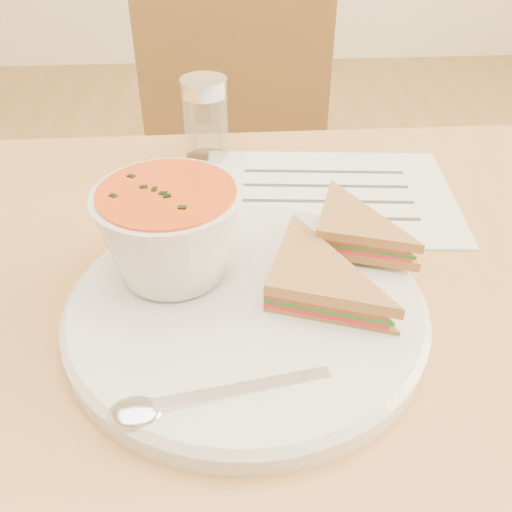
{
  "coord_description": "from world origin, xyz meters",
  "views": [
    {
      "loc": [
        0.01,
        -0.39,
        1.09
      ],
      "look_at": [
        0.04,
        -0.01,
        0.8
      ],
      "focal_mm": 40.0,
      "sensor_mm": 36.0,
      "label": 1
    }
  ],
  "objects_px": {
    "plate": "(246,310)",
    "condiment_shaker": "(206,119)",
    "soup_bowl": "(171,237)",
    "chair_far": "(220,237)"
  },
  "relations": [
    {
      "from": "plate",
      "to": "condiment_shaker",
      "type": "xyz_separation_m",
      "value": [
        -0.03,
        0.31,
        0.04
      ]
    },
    {
      "from": "plate",
      "to": "condiment_shaker",
      "type": "distance_m",
      "value": 0.31
    },
    {
      "from": "plate",
      "to": "soup_bowl",
      "type": "relative_size",
      "value": 2.45
    },
    {
      "from": "plate",
      "to": "soup_bowl",
      "type": "bearing_deg",
      "value": 146.85
    },
    {
      "from": "condiment_shaker",
      "to": "soup_bowl",
      "type": "bearing_deg",
      "value": -96.19
    },
    {
      "from": "chair_far",
      "to": "condiment_shaker",
      "type": "bearing_deg",
      "value": 101.11
    },
    {
      "from": "soup_bowl",
      "to": "chair_far",
      "type": "bearing_deg",
      "value": 85.99
    },
    {
      "from": "soup_bowl",
      "to": "condiment_shaker",
      "type": "bearing_deg",
      "value": 83.81
    },
    {
      "from": "chair_far",
      "to": "condiment_shaker",
      "type": "distance_m",
      "value": 0.46
    },
    {
      "from": "chair_far",
      "to": "soup_bowl",
      "type": "distance_m",
      "value": 0.66
    }
  ]
}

